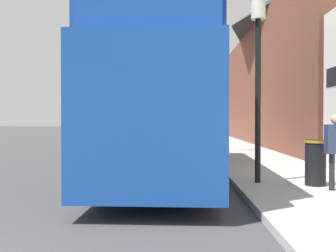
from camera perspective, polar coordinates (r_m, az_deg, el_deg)
ground_plane at (r=24.34m, az=-6.99°, el=-2.81°), size 144.00×144.00×0.00m
sidewalk at (r=21.27m, az=9.22°, el=-3.16°), size 3.14×108.00×0.14m
brick_terrace_rear at (r=25.14m, az=18.89°, el=8.87°), size 6.00×22.48×10.16m
tour_bus at (r=11.14m, az=-0.26°, el=2.66°), size 2.78×10.60×4.32m
parked_car_ahead_of_bus at (r=18.81m, az=1.97°, el=-1.97°), size 1.89×4.55×1.34m
pedestrian_third at (r=8.66m, az=23.19°, el=-2.49°), size 0.40×0.22×1.54m
lamp_post_nearest at (r=9.32m, az=12.95°, el=10.87°), size 0.35×0.35×4.39m
lamp_post_second at (r=17.84m, az=7.52°, el=5.97°), size 0.35×0.35×4.33m
litter_bin at (r=9.17m, az=20.61°, el=-4.79°), size 0.48×0.48×1.00m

